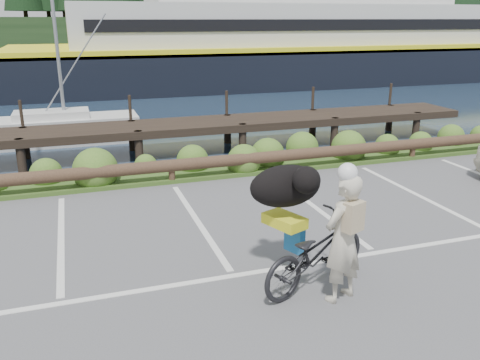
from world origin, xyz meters
name	(u,v)px	position (x,y,z in m)	size (l,w,h in m)	color
ground	(226,265)	(0.00, 0.00, 0.00)	(72.00, 72.00, 0.00)	#4F4F51
harbor_backdrop	(83,44)	(0.39, 78.52, 0.00)	(170.00, 160.00, 30.00)	#182739
vegetation_strip	(167,173)	(0.00, 5.30, 0.05)	(34.00, 1.60, 0.10)	#3D5B21
log_rail	(172,183)	(0.00, 4.60, 0.00)	(32.00, 0.30, 0.60)	#443021
bicycle	(316,253)	(1.08, -1.07, 0.55)	(0.73, 2.09, 1.10)	black
cyclist	(343,239)	(1.27, -1.52, 0.95)	(0.69, 0.45, 1.89)	beige
dog	(286,186)	(0.83, -0.44, 1.43)	(1.16, 0.57, 0.67)	black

